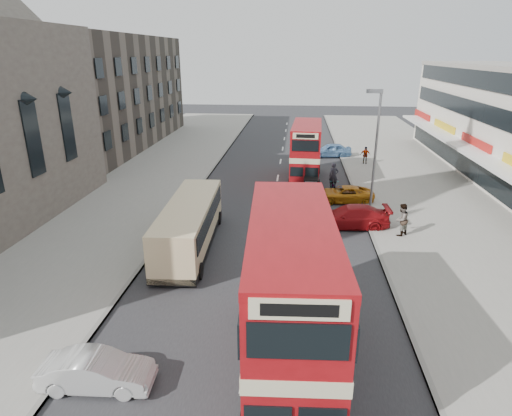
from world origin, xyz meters
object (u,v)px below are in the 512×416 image
at_px(street_lamp, 375,143).
at_px(bus_main, 290,299).
at_px(pedestrian_near, 401,219).
at_px(cyclist, 333,182).
at_px(pedestrian_far, 365,155).
at_px(coach, 190,224).
at_px(car_left_front, 97,371).
at_px(car_right_a, 350,217).
at_px(car_right_c, 331,150).
at_px(car_right_b, 344,194).
at_px(bus_second, 306,152).

height_order(street_lamp, bus_main, street_lamp).
height_order(street_lamp, pedestrian_near, street_lamp).
bearing_deg(street_lamp, cyclist, 114.84).
distance_m(pedestrian_far, cyclist, 9.63).
bearing_deg(bus_main, coach, -61.61).
height_order(car_left_front, car_right_a, car_right_a).
bearing_deg(car_right_c, coach, -29.28).
bearing_deg(bus_main, car_left_front, 9.91).
bearing_deg(pedestrian_near, car_right_b, -109.74).
height_order(car_left_front, cyclist, cyclist).
xyz_separation_m(coach, pedestrian_far, (12.30, 19.82, -0.46)).
bearing_deg(bus_main, car_right_c, -99.36).
height_order(bus_second, car_right_a, bus_second).
height_order(bus_second, car_left_front, bus_second).
xyz_separation_m(street_lamp, cyclist, (-2.07, 4.48, -4.01)).
xyz_separation_m(coach, car_right_b, (9.27, 8.67, -0.85)).
bearing_deg(pedestrian_near, bus_main, 19.29).
bearing_deg(cyclist, car_right_a, -89.79).
distance_m(bus_main, coach, 10.92).
bearing_deg(car_right_b, bus_main, -16.00).
distance_m(coach, car_right_a, 9.93).
bearing_deg(bus_main, pedestrian_near, -120.95).
bearing_deg(bus_second, cyclist, 128.41).
xyz_separation_m(pedestrian_far, cyclist, (-3.68, -8.90, -0.20)).
xyz_separation_m(bus_main, bus_second, (0.87, 23.11, -0.34)).
relative_size(car_right_c, pedestrian_near, 2.13).
bearing_deg(cyclist, pedestrian_far, 63.57).
distance_m(car_right_b, car_right_c, 14.17).
height_order(street_lamp, car_right_b, street_lamp).
bearing_deg(cyclist, street_lamp, -69.13).
height_order(pedestrian_near, cyclist, cyclist).
bearing_deg(bus_second, car_right_c, -104.03).
distance_m(coach, car_right_c, 24.65).
bearing_deg(bus_second, street_lamp, 122.17).
xyz_separation_m(bus_second, car_right_b, (2.75, -5.18, -1.85)).
height_order(car_right_a, pedestrian_far, pedestrian_far).
xyz_separation_m(bus_main, pedestrian_near, (6.25, 11.76, -1.64)).
bearing_deg(car_left_front, bus_main, -79.63).
bearing_deg(car_right_a, car_right_c, 177.05).
bearing_deg(car_left_front, street_lamp, -35.69).
distance_m(bus_second, car_right_a, 10.51).
xyz_separation_m(bus_second, car_right_a, (2.62, -10.03, -1.74)).
bearing_deg(car_right_a, pedestrian_far, 166.16).
xyz_separation_m(car_right_b, pedestrian_near, (2.62, -6.17, 0.55)).
distance_m(car_left_front, car_right_b, 21.66).
bearing_deg(street_lamp, car_left_front, -123.17).
height_order(bus_main, cyclist, bus_main).
xyz_separation_m(bus_second, car_right_c, (2.72, 9.00, -1.72)).
xyz_separation_m(street_lamp, pedestrian_near, (1.20, -3.94, -3.65)).
relative_size(street_lamp, car_left_front, 2.23).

